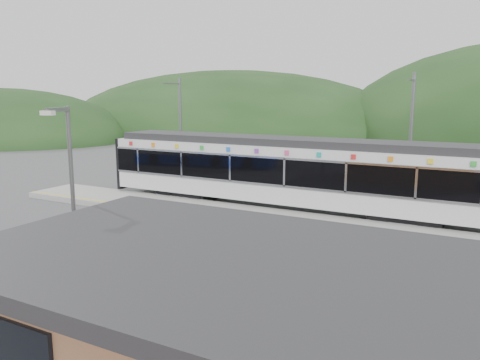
% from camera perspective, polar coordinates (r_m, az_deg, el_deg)
% --- Properties ---
extents(ground, '(120.00, 120.00, 0.00)m').
position_cam_1_polar(ground, '(20.04, -4.82, -6.79)').
color(ground, '#4C4C4F').
rests_on(ground, ground).
extents(hills, '(146.00, 149.00, 26.00)m').
position_cam_1_polar(hills, '(22.55, 16.23, -5.24)').
color(hills, '#1E3D19').
rests_on(hills, ground).
extents(platform, '(26.00, 3.20, 0.30)m').
position_cam_1_polar(platform, '(22.73, -0.31, -4.31)').
color(platform, '#9E9E99').
rests_on(platform, ground).
extents(yellow_line, '(26.00, 0.10, 0.01)m').
position_cam_1_polar(yellow_line, '(21.60, -1.95, -4.67)').
color(yellow_line, yellow).
rests_on(yellow_line, platform).
extents(train, '(20.44, 3.01, 3.74)m').
position_cam_1_polar(train, '(24.14, 5.74, 1.14)').
color(train, black).
rests_on(train, ground).
extents(catenary_mast_west, '(0.18, 1.80, 7.00)m').
position_cam_1_polar(catenary_mast_west, '(30.27, -7.30, 5.95)').
color(catenary_mast_west, slate).
rests_on(catenary_mast_west, ground).
extents(catenary_mast_east, '(0.18, 1.80, 7.00)m').
position_cam_1_polar(catenary_mast_east, '(24.97, 20.04, 4.54)').
color(catenary_mast_east, slate).
rests_on(catenary_mast_east, ground).
extents(station_shelter, '(9.20, 6.20, 3.00)m').
position_cam_1_polar(station_shelter, '(9.39, -3.92, -16.97)').
color(station_shelter, brown).
rests_on(station_shelter, ground).
extents(lamp_post, '(0.38, 1.02, 5.57)m').
position_cam_1_polar(lamp_post, '(13.98, -20.13, -0.73)').
color(lamp_post, slate).
rests_on(lamp_post, ground).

